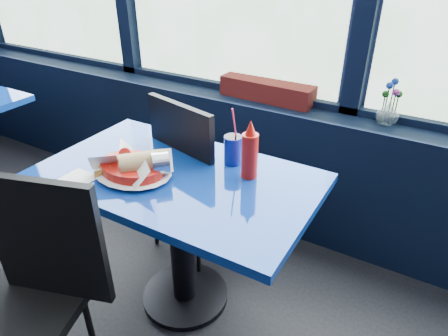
# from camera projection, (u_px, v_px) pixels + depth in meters

# --- Properties ---
(window_sill) EXTENTS (5.00, 0.26, 0.80)m
(window_sill) POSITION_uv_depth(u_px,v_px,m) (221.00, 150.00, 2.68)
(window_sill) COLOR black
(window_sill) RESTS_ON ground
(near_table) EXTENTS (1.20, 0.70, 0.75)m
(near_table) POSITION_uv_depth(u_px,v_px,m) (180.00, 208.00, 1.81)
(near_table) COLOR black
(near_table) RESTS_ON ground
(chair_near_front) EXTENTS (0.56, 0.56, 0.98)m
(chair_near_front) POSITION_uv_depth(u_px,v_px,m) (22.00, 295.00, 1.37)
(chair_near_front) COLOR black
(chair_near_front) RESTS_ON ground
(chair_near_back) EXTENTS (0.54, 0.54, 0.98)m
(chair_near_back) POSITION_uv_depth(u_px,v_px,m) (192.00, 170.00, 2.11)
(chair_near_back) COLOR black
(chair_near_back) RESTS_ON ground
(planter_box) EXTENTS (0.57, 0.17, 0.11)m
(planter_box) POSITION_uv_depth(u_px,v_px,m) (267.00, 90.00, 2.34)
(planter_box) COLOR maroon
(planter_box) RESTS_ON window_sill
(flower_vase) EXTENTS (0.13, 0.14, 0.24)m
(flower_vase) POSITION_uv_depth(u_px,v_px,m) (388.00, 111.00, 2.02)
(flower_vase) COLOR silver
(flower_vase) RESTS_ON window_sill
(food_basket) EXTENTS (0.38, 0.38, 0.12)m
(food_basket) POSITION_uv_depth(u_px,v_px,m) (134.00, 166.00, 1.69)
(food_basket) COLOR red
(food_basket) RESTS_ON near_table
(ketchup_bottle) EXTENTS (0.07, 0.07, 0.26)m
(ketchup_bottle) POSITION_uv_depth(u_px,v_px,m) (250.00, 152.00, 1.65)
(ketchup_bottle) COLOR red
(ketchup_bottle) RESTS_ON near_table
(soda_cup) EXTENTS (0.08, 0.08, 0.27)m
(soda_cup) POSITION_uv_depth(u_px,v_px,m) (233.00, 149.00, 1.77)
(soda_cup) COLOR navy
(soda_cup) RESTS_ON near_table
(napkin) EXTENTS (0.14, 0.14, 0.00)m
(napkin) POSITION_uv_depth(u_px,v_px,m) (76.00, 180.00, 1.67)
(napkin) COLOR white
(napkin) RESTS_ON near_table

